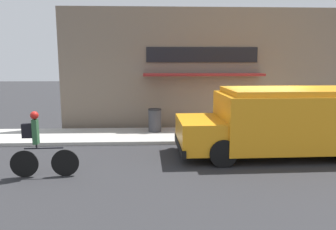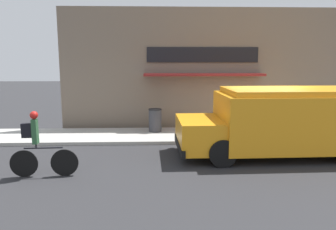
% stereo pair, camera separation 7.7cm
% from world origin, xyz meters
% --- Properties ---
extents(ground_plane, '(70.00, 70.00, 0.00)m').
position_xyz_m(ground_plane, '(0.00, 0.00, 0.00)').
color(ground_plane, '#2B2B2D').
extents(sidewalk, '(28.00, 2.39, 0.13)m').
position_xyz_m(sidewalk, '(0.00, 1.19, 0.06)').
color(sidewalk, '#ADAAA3').
rests_on(sidewalk, ground_plane).
extents(storefront, '(15.56, 1.05, 5.10)m').
position_xyz_m(storefront, '(-0.07, 2.81, 2.55)').
color(storefront, '#756656').
rests_on(storefront, ground_plane).
extents(school_bus, '(6.07, 2.81, 2.09)m').
position_xyz_m(school_bus, '(0.17, -1.38, 1.10)').
color(school_bus, orange).
rests_on(school_bus, ground_plane).
extents(cyclist, '(1.71, 0.20, 1.70)m').
position_xyz_m(cyclist, '(-6.76, -3.01, 0.80)').
color(cyclist, black).
rests_on(cyclist, ground_plane).
extents(trash_bin, '(0.52, 0.52, 0.91)m').
position_xyz_m(trash_bin, '(-3.82, 1.66, 0.58)').
color(trash_bin, '#38383D').
rests_on(trash_bin, sidewalk).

